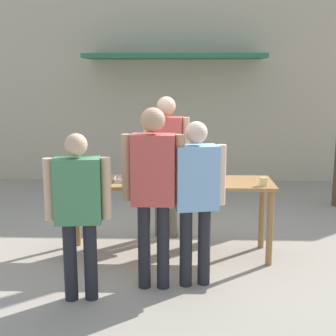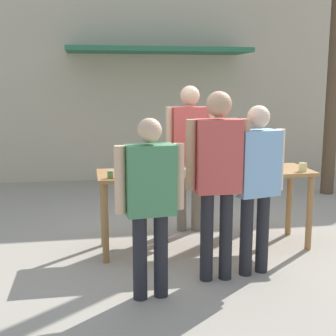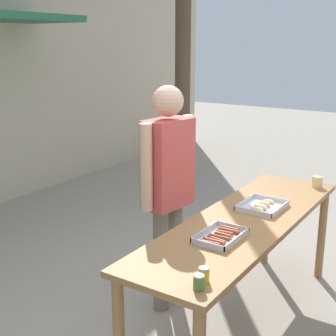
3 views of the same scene
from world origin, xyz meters
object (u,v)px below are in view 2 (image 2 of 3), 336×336
food_tray_sausages (168,171)px  person_customer_with_cup (256,176)px  person_customer_holding_hotdog (150,194)px  beer_cup (303,167)px  condiment_jar_ketchup (119,174)px  condiment_jar_mustard (110,174)px  food_tray_buns (228,169)px  person_server_behind_table (190,145)px  person_customer_waiting_in_line (218,169)px

food_tray_sausages → person_customer_with_cup: size_ratio=0.22×
food_tray_sausages → person_customer_holding_hotdog: (-0.35, -1.12, 0.03)m
food_tray_sausages → beer_cup: size_ratio=3.81×
condiment_jar_ketchup → person_customer_holding_hotdog: (0.20, -0.93, 0.00)m
person_customer_with_cup → food_tray_sausages: bearing=-60.2°
condiment_jar_ketchup → person_customer_holding_hotdog: bearing=-77.8°
food_tray_sausages → person_customer_with_cup: person_customer_with_cup is taller
beer_cup → condiment_jar_mustard: bearing=-179.6°
food_tray_buns → person_customer_with_cup: (0.04, -0.76, 0.07)m
food_tray_sausages → person_customer_with_cup: bearing=-46.6°
condiment_jar_ketchup → person_server_behind_table: person_server_behind_table is taller
person_server_behind_table → condiment_jar_mustard: bearing=-133.3°
food_tray_sausages → condiment_jar_ketchup: 0.58m
person_customer_holding_hotdog → condiment_jar_ketchup: bearing=-84.4°
food_tray_sausages → condiment_jar_ketchup: size_ratio=4.46×
condiment_jar_ketchup → person_customer_waiting_in_line: person_customer_waiting_in_line is taller
food_tray_buns → condiment_jar_ketchup: (-1.23, -0.18, 0.02)m
food_tray_sausages → beer_cup: bearing=-7.2°
person_customer_waiting_in_line → food_tray_sausages: bearing=-68.9°
condiment_jar_mustard → person_customer_waiting_in_line: (0.95, -0.64, 0.14)m
person_customer_with_cup → person_server_behind_table: bearing=-90.1°
condiment_jar_ketchup → person_customer_holding_hotdog: size_ratio=0.05×
person_customer_waiting_in_line → beer_cup: bearing=-149.9°
person_server_behind_table → condiment_jar_ketchup: bearing=-131.4°
condiment_jar_ketchup → food_tray_buns: bearing=8.4°
condiment_jar_mustard → food_tray_sausages: bearing=17.6°
food_tray_buns → person_server_behind_table: size_ratio=0.20×
person_customer_holding_hotdog → person_customer_waiting_in_line: size_ratio=0.88×
condiment_jar_mustard → person_server_behind_table: 1.34m
beer_cup → person_server_behind_table: 1.39m
food_tray_sausages → condiment_jar_ketchup: condiment_jar_ketchup is taller
condiment_jar_mustard → person_customer_holding_hotdog: size_ratio=0.05×
person_server_behind_table → person_customer_with_cup: bearing=-70.2°
condiment_jar_mustard → person_customer_holding_hotdog: 0.96m
beer_cup → person_server_behind_table: bearing=142.1°
person_server_behind_table → person_customer_waiting_in_line: person_server_behind_table is taller
food_tray_sausages → beer_cup: (1.47, -0.19, 0.03)m
condiment_jar_mustard → food_tray_buns: bearing=8.7°
person_customer_with_cup → person_customer_holding_hotdog: bearing=4.7°
food_tray_buns → person_customer_with_cup: bearing=-86.9°
person_server_behind_table → person_customer_waiting_in_line: bearing=-86.1°
person_server_behind_table → person_customer_with_cup: (0.34, -1.43, -0.12)m
person_server_behind_table → person_customer_holding_hotdog: bearing=-105.9°
condiment_jar_mustard → person_customer_holding_hotdog: bearing=-72.5°
person_customer_with_cup → person_customer_waiting_in_line: 0.42m
condiment_jar_mustard → person_server_behind_table: size_ratio=0.04×
condiment_jar_mustard → condiment_jar_ketchup: same height
beer_cup → person_server_behind_table: size_ratio=0.05×
condiment_jar_mustard → person_server_behind_table: person_server_behind_table is taller
person_customer_holding_hotdog → person_customer_with_cup: 1.13m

